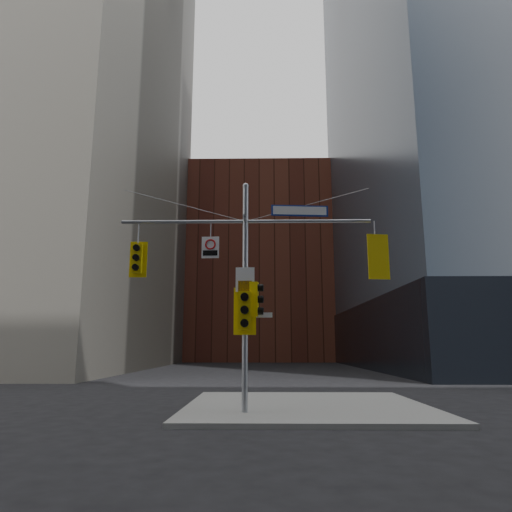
{
  "coord_description": "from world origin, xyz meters",
  "views": [
    {
      "loc": [
        0.58,
        -12.13,
        2.07
      ],
      "look_at": [
        0.34,
        2.0,
        4.87
      ],
      "focal_mm": 32.0,
      "sensor_mm": 36.0,
      "label": 1
    }
  ],
  "objects_px": {
    "traffic_light_pole_front": "(245,311)",
    "regulatory_sign_arm": "(210,247)",
    "traffic_light_pole_side": "(256,299)",
    "street_sign_blade": "(300,211)",
    "signal_assembly": "(245,270)",
    "traffic_light_east_arm": "(376,258)",
    "traffic_light_west_arm": "(137,259)"
  },
  "relations": [
    {
      "from": "traffic_light_pole_front",
      "to": "street_sign_blade",
      "type": "xyz_separation_m",
      "value": [
        1.75,
        0.27,
        3.22
      ]
    },
    {
      "from": "traffic_light_pole_side",
      "to": "street_sign_blade",
      "type": "height_order",
      "value": "street_sign_blade"
    },
    {
      "from": "signal_assembly",
      "to": "street_sign_blade",
      "type": "relative_size",
      "value": 4.35
    },
    {
      "from": "traffic_light_west_arm",
      "to": "signal_assembly",
      "type": "bearing_deg",
      "value": -2.31
    },
    {
      "from": "traffic_light_pole_side",
      "to": "traffic_light_pole_front",
      "type": "distance_m",
      "value": 0.56
    },
    {
      "from": "signal_assembly",
      "to": "traffic_light_east_arm",
      "type": "height_order",
      "value": "signal_assembly"
    },
    {
      "from": "traffic_light_pole_side",
      "to": "signal_assembly",
      "type": "bearing_deg",
      "value": 97.2
    },
    {
      "from": "traffic_light_east_arm",
      "to": "traffic_light_pole_side",
      "type": "bearing_deg",
      "value": -8.65
    },
    {
      "from": "traffic_light_pole_front",
      "to": "street_sign_blade",
      "type": "bearing_deg",
      "value": 7.68
    },
    {
      "from": "traffic_light_pole_front",
      "to": "street_sign_blade",
      "type": "relative_size",
      "value": 0.79
    },
    {
      "from": "traffic_light_east_arm",
      "to": "street_sign_blade",
      "type": "distance_m",
      "value": 2.83
    },
    {
      "from": "traffic_light_west_arm",
      "to": "regulatory_sign_arm",
      "type": "height_order",
      "value": "regulatory_sign_arm"
    },
    {
      "from": "traffic_light_pole_front",
      "to": "regulatory_sign_arm",
      "type": "height_order",
      "value": "regulatory_sign_arm"
    },
    {
      "from": "street_sign_blade",
      "to": "traffic_light_pole_side",
      "type": "bearing_deg",
      "value": 175.32
    },
    {
      "from": "traffic_light_east_arm",
      "to": "traffic_light_pole_front",
      "type": "height_order",
      "value": "traffic_light_east_arm"
    },
    {
      "from": "street_sign_blade",
      "to": "traffic_light_east_arm",
      "type": "bearing_deg",
      "value": -4.82
    },
    {
      "from": "signal_assembly",
      "to": "street_sign_blade",
      "type": "bearing_deg",
      "value": 0.11
    },
    {
      "from": "traffic_light_west_arm",
      "to": "traffic_light_east_arm",
      "type": "bearing_deg",
      "value": -2.19
    },
    {
      "from": "traffic_light_west_arm",
      "to": "traffic_light_pole_side",
      "type": "distance_m",
      "value": 3.98
    },
    {
      "from": "signal_assembly",
      "to": "traffic_light_west_arm",
      "type": "bearing_deg",
      "value": 179.79
    },
    {
      "from": "traffic_light_west_arm",
      "to": "traffic_light_pole_side",
      "type": "relative_size",
      "value": 1.08
    },
    {
      "from": "traffic_light_east_arm",
      "to": "traffic_light_pole_front",
      "type": "xyz_separation_m",
      "value": [
        -4.11,
        -0.27,
        -1.67
      ]
    },
    {
      "from": "traffic_light_west_arm",
      "to": "regulatory_sign_arm",
      "type": "xyz_separation_m",
      "value": [
        2.32,
        -0.03,
        0.37
      ]
    },
    {
      "from": "traffic_light_pole_front",
      "to": "regulatory_sign_arm",
      "type": "relative_size",
      "value": 2.07
    },
    {
      "from": "signal_assembly",
      "to": "traffic_light_pole_side",
      "type": "height_order",
      "value": "signal_assembly"
    },
    {
      "from": "traffic_light_east_arm",
      "to": "street_sign_blade",
      "type": "relative_size",
      "value": 0.77
    },
    {
      "from": "traffic_light_east_arm",
      "to": "regulatory_sign_arm",
      "type": "bearing_deg",
      "value": -8.41
    },
    {
      "from": "traffic_light_west_arm",
      "to": "traffic_light_pole_side",
      "type": "bearing_deg",
      "value": -2.27
    },
    {
      "from": "traffic_light_east_arm",
      "to": "traffic_light_pole_side",
      "type": "relative_size",
      "value": 1.32
    },
    {
      "from": "traffic_light_east_arm",
      "to": "traffic_light_pole_front",
      "type": "distance_m",
      "value": 4.45
    },
    {
      "from": "traffic_light_pole_front",
      "to": "street_sign_blade",
      "type": "height_order",
      "value": "street_sign_blade"
    },
    {
      "from": "traffic_light_east_arm",
      "to": "street_sign_blade",
      "type": "xyz_separation_m",
      "value": [
        -2.37,
        0.0,
        1.55
      ]
    }
  ]
}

